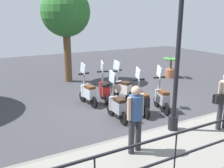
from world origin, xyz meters
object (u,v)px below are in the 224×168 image
(lamp_post_near, at_px, (177,64))
(pedestrian_distant, at_px, (135,114))
(scooter_far_0, at_px, (122,88))
(scooter_far_1, at_px, (104,90))
(pedestrian_with_bag, at_px, (224,97))
(scooter_near_2, at_px, (117,106))
(scooter_far_2, at_px, (88,92))
(potted_palm, at_px, (171,69))
(scooter_near_0, at_px, (162,98))
(tree_distant, at_px, (66,13))
(scooter_near_1, at_px, (141,100))

(lamp_post_near, height_order, pedestrian_distant, lamp_post_near)
(scooter_far_0, relative_size, scooter_far_1, 1.00)
(pedestrian_with_bag, relative_size, scooter_near_2, 1.03)
(pedestrian_with_bag, xyz_separation_m, scooter_far_2, (3.97, 2.32, -0.60))
(potted_palm, relative_size, scooter_far_1, 0.69)
(scooter_far_0, bearing_deg, scooter_near_0, -175.32)
(pedestrian_with_bag, distance_m, scooter_near_0, 2.27)
(pedestrian_with_bag, xyz_separation_m, tree_distant, (7.60, 1.81, 2.25))
(pedestrian_distant, relative_size, scooter_near_1, 1.03)
(pedestrian_with_bag, relative_size, scooter_far_2, 1.03)
(potted_palm, bearing_deg, scooter_near_1, 128.74)
(pedestrian_with_bag, distance_m, potted_palm, 6.67)
(pedestrian_with_bag, xyz_separation_m, scooter_near_1, (2.27, 1.12, -0.60))
(pedestrian_with_bag, relative_size, tree_distant, 0.35)
(scooter_far_0, distance_m, scooter_far_2, 1.41)
(scooter_near_1, distance_m, scooter_far_0, 1.58)
(scooter_near_0, bearing_deg, scooter_far_1, 52.06)
(pedestrian_with_bag, bearing_deg, scooter_far_2, 39.21)
(potted_palm, xyz_separation_m, scooter_far_0, (-1.95, 4.17, 0.04))
(pedestrian_with_bag, height_order, scooter_near_2, pedestrian_with_bag)
(tree_distant, distance_m, potted_palm, 6.11)
(potted_palm, distance_m, scooter_far_1, 5.23)
(scooter_far_2, bearing_deg, scooter_far_1, -96.37)
(scooter_near_2, xyz_separation_m, scooter_far_2, (1.74, 0.24, 0.00))
(pedestrian_distant, distance_m, potted_palm, 8.30)
(pedestrian_with_bag, bearing_deg, tree_distant, 22.32)
(scooter_far_0, bearing_deg, pedestrian_with_bag, 178.76)
(pedestrian_distant, height_order, scooter_near_1, pedestrian_distant)
(tree_distant, relative_size, scooter_near_0, 2.96)
(scooter_near_1, bearing_deg, potted_palm, -40.41)
(tree_distant, relative_size, scooter_far_1, 2.96)
(lamp_post_near, distance_m, pedestrian_with_bag, 1.64)
(lamp_post_near, relative_size, scooter_far_0, 2.72)
(scooter_near_2, relative_size, scooter_far_1, 1.00)
(pedestrian_distant, bearing_deg, potted_palm, 120.90)
(potted_palm, bearing_deg, scooter_near_2, 123.68)
(potted_palm, bearing_deg, tree_distant, 70.28)
(potted_palm, bearing_deg, pedestrian_distant, 132.96)
(pedestrian_with_bag, distance_m, pedestrian_distant, 2.80)
(lamp_post_near, bearing_deg, pedestrian_distant, 106.42)
(scooter_far_0, bearing_deg, scooter_near_1, 157.79)
(tree_distant, distance_m, scooter_far_1, 4.62)
(lamp_post_near, height_order, tree_distant, tree_distant)
(tree_distant, relative_size, scooter_far_0, 2.96)
(lamp_post_near, xyz_separation_m, scooter_near_0, (1.56, -0.88, -1.52))
(pedestrian_distant, bearing_deg, pedestrian_with_bag, 75.03)
(tree_distant, distance_m, scooter_far_2, 4.64)
(lamp_post_near, bearing_deg, scooter_near_1, -3.17)
(scooter_far_1, height_order, scooter_far_2, same)
(scooter_near_0, height_order, scooter_far_0, same)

